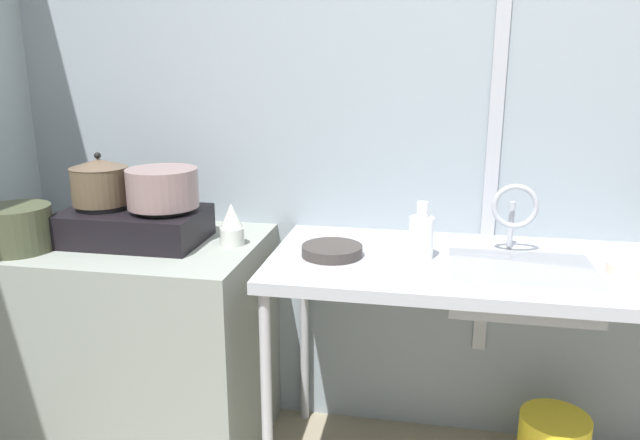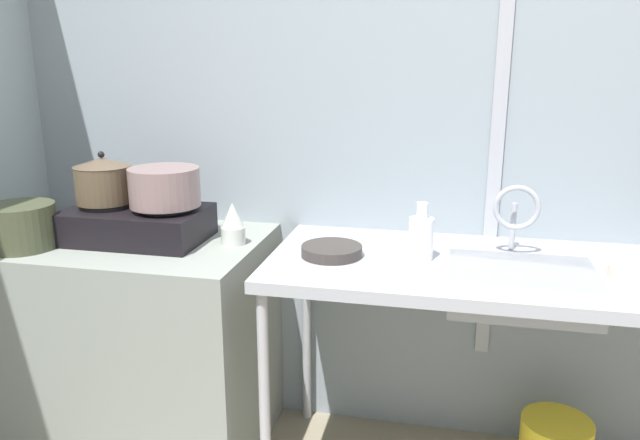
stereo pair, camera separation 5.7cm
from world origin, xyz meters
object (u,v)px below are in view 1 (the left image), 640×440
at_px(pot_on_left_burner, 100,181).
at_px(frying_pan, 332,251).
at_px(faucet, 515,209).
at_px(bottle_by_sink, 421,236).
at_px(small_bowl_on_drainboard, 628,269).
at_px(percolator, 232,225).
at_px(pot_beside_stove, 17,229).
at_px(sink_basin, 520,285).
at_px(pot_on_right_burner, 162,188).
at_px(stove, 134,225).

xyz_separation_m(pot_on_left_burner, frying_pan, (0.86, -0.03, -0.20)).
height_order(faucet, bottle_by_sink, faucet).
distance_m(small_bowl_on_drainboard, bottle_by_sink, 0.64).
bearing_deg(percolator, pot_beside_stove, -164.19).
distance_m(pot_beside_stove, sink_basin, 1.72).
bearing_deg(pot_on_left_burner, bottle_by_sink, -0.21).
distance_m(pot_on_right_burner, percolator, 0.28).
bearing_deg(small_bowl_on_drainboard, pot_on_right_burner, 178.56).
distance_m(sink_basin, bottle_by_sink, 0.35).
xyz_separation_m(stove, percolator, (0.36, 0.03, 0.01)).
xyz_separation_m(pot_on_right_burner, bottle_by_sink, (0.91, -0.00, -0.13)).
distance_m(pot_on_right_burner, pot_beside_stove, 0.52).
relative_size(percolator, faucet, 0.62).
xyz_separation_m(percolator, faucet, (0.98, 0.09, 0.08)).
relative_size(sink_basin, small_bowl_on_drainboard, 3.51).
bearing_deg(stove, faucet, 4.83).
height_order(frying_pan, small_bowl_on_drainboard, same).
bearing_deg(pot_on_left_burner, percolator, 3.14).
relative_size(pot_beside_stove, faucet, 0.96).
bearing_deg(bottle_by_sink, pot_beside_stove, -172.95).
relative_size(pot_on_right_burner, faucet, 1.03).
bearing_deg(frying_pan, pot_on_left_burner, 177.85).
xyz_separation_m(pot_on_right_burner, pot_beside_stove, (-0.47, -0.17, -0.13)).
height_order(pot_beside_stove, small_bowl_on_drainboard, pot_beside_stove).
xyz_separation_m(frying_pan, bottle_by_sink, (0.30, 0.03, 0.06)).
bearing_deg(faucet, small_bowl_on_drainboard, -24.54).
bearing_deg(percolator, pot_on_right_burner, -173.77).
xyz_separation_m(pot_beside_stove, small_bowl_on_drainboard, (2.02, 0.14, -0.06)).
bearing_deg(pot_on_right_burner, sink_basin, -1.40).
height_order(stove, small_bowl_on_drainboard, stove).
bearing_deg(faucet, frying_pan, -166.41).
distance_m(pot_on_left_burner, pot_beside_stove, 0.32).
height_order(percolator, frying_pan, percolator).
xyz_separation_m(pot_on_left_burner, pot_beside_stove, (-0.23, -0.17, -0.14)).
relative_size(stove, pot_on_left_burner, 2.42).
relative_size(percolator, frying_pan, 0.74).
distance_m(pot_on_left_burner, small_bowl_on_drainboard, 1.80).
height_order(percolator, bottle_by_sink, bottle_by_sink).
distance_m(stove, small_bowl_on_drainboard, 1.67).
bearing_deg(pot_on_right_burner, small_bowl_on_drainboard, -1.44).
height_order(frying_pan, bottle_by_sink, bottle_by_sink).
distance_m(pot_on_left_burner, percolator, 0.51).
xyz_separation_m(faucet, frying_pan, (-0.60, -0.15, -0.14)).
relative_size(faucet, bottle_by_sink, 1.26).
distance_m(pot_on_right_burner, small_bowl_on_drainboard, 1.56).
bearing_deg(pot_beside_stove, percolator, 15.81).
height_order(pot_on_left_burner, bottle_by_sink, pot_on_left_burner).
bearing_deg(percolator, small_bowl_on_drainboard, -2.87).
bearing_deg(bottle_by_sink, percolator, 177.37).
relative_size(pot_on_left_burner, bottle_by_sink, 1.06).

